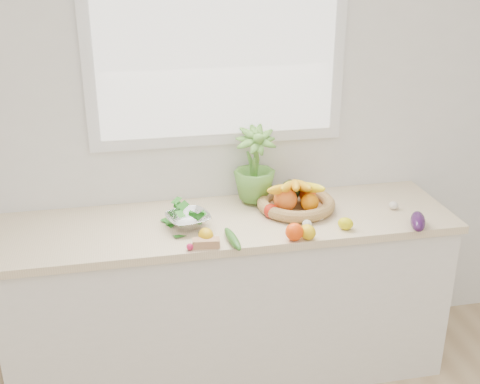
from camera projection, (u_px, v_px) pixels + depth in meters
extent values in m
cube|color=white|center=(218.00, 115.00, 3.07)|extent=(4.50, 0.02, 2.70)
cube|color=silver|center=(230.00, 300.00, 3.15)|extent=(2.20, 0.58, 0.86)
cube|color=beige|center=(229.00, 223.00, 2.97)|extent=(2.24, 0.62, 0.04)
cube|color=white|center=(217.00, 35.00, 2.90)|extent=(1.30, 0.03, 1.10)
cube|color=white|center=(218.00, 36.00, 2.88)|extent=(1.18, 0.01, 0.98)
sphere|color=#F94307|center=(294.00, 232.00, 2.74)|extent=(0.09, 0.09, 0.08)
ellipsoid|color=#E5B40C|center=(308.00, 232.00, 2.76)|extent=(0.09, 0.11, 0.07)
ellipsoid|color=#D39A0B|center=(206.00, 236.00, 2.73)|extent=(0.07, 0.09, 0.07)
ellipsoid|color=#D5CD0B|center=(346.00, 224.00, 2.85)|extent=(0.10, 0.09, 0.06)
sphere|color=#B81D0E|center=(271.00, 211.00, 2.97)|extent=(0.09, 0.09, 0.07)
cube|color=tan|center=(206.00, 243.00, 2.69)|extent=(0.13, 0.06, 0.04)
ellipsoid|color=white|center=(319.00, 216.00, 2.95)|extent=(0.06, 0.06, 0.04)
ellipsoid|color=beige|center=(393.00, 205.00, 3.07)|extent=(0.06, 0.06, 0.04)
ellipsoid|color=beige|center=(307.00, 224.00, 2.87)|extent=(0.06, 0.06, 0.04)
ellipsoid|color=#2E103B|center=(418.00, 221.00, 2.86)|extent=(0.14, 0.20, 0.07)
ellipsoid|color=#1C581A|center=(233.00, 239.00, 2.73)|extent=(0.06, 0.23, 0.04)
sphere|color=#CA194B|center=(190.00, 247.00, 2.66)|extent=(0.04, 0.04, 0.03)
imported|color=#538C33|center=(255.00, 164.00, 3.08)|extent=(0.22, 0.22, 0.39)
cylinder|color=#A67F49|center=(296.00, 208.00, 3.08)|extent=(0.41, 0.41, 0.01)
torus|color=tan|center=(296.00, 203.00, 3.07)|extent=(0.48, 0.48, 0.06)
sphere|color=orange|center=(285.00, 200.00, 3.01)|extent=(0.15, 0.15, 0.12)
sphere|color=orange|center=(310.00, 202.00, 3.02)|extent=(0.11, 0.11, 0.09)
sphere|color=#FF4908|center=(307.00, 195.00, 3.11)|extent=(0.11, 0.11, 0.09)
ellipsoid|color=black|center=(290.00, 191.00, 3.11)|extent=(0.12, 0.12, 0.12)
ellipsoid|color=yellow|center=(283.00, 189.00, 3.01)|extent=(0.24, 0.20, 0.11)
ellipsoid|color=yellow|center=(289.00, 186.00, 3.02)|extent=(0.18, 0.25, 0.11)
ellipsoid|color=#F5A414|center=(295.00, 185.00, 3.02)|extent=(0.11, 0.27, 0.11)
ellipsoid|color=gold|center=(301.00, 185.00, 3.03)|extent=(0.06, 0.27, 0.11)
ellipsoid|color=yellow|center=(308.00, 187.00, 3.03)|extent=(0.15, 0.26, 0.11)
cylinder|color=white|center=(188.00, 225.00, 2.88)|extent=(0.10, 0.10, 0.02)
imported|color=silver|center=(188.00, 219.00, 2.87)|extent=(0.25, 0.25, 0.05)
ellipsoid|color=#1C6B1A|center=(188.00, 212.00, 2.86)|extent=(0.19, 0.19, 0.06)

